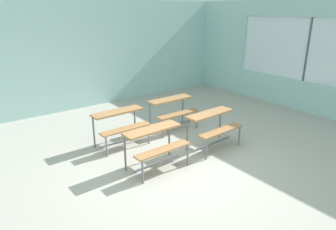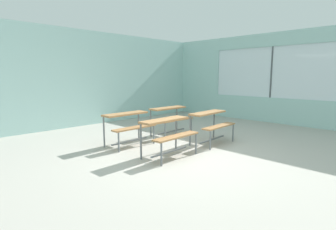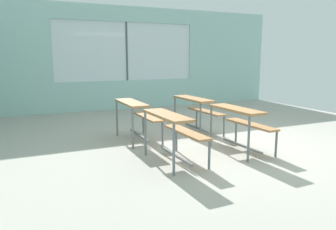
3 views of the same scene
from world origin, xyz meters
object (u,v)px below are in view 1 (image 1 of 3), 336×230
desk_bench_r0c0 (156,139)px  desk_bench_r0c1 (213,122)px  desk_bench_r1c1 (173,107)px  desk_bench_r1c0 (120,120)px

desk_bench_r0c0 → desk_bench_r0c1: (1.44, -0.01, 0.00)m
desk_bench_r0c0 → desk_bench_r1c1: size_ratio=1.00×
desk_bench_r0c0 → desk_bench_r1c1: 1.91m
desk_bench_r0c1 → desk_bench_r1c0: same height
desk_bench_r0c1 → desk_bench_r1c1: size_ratio=1.02×
desk_bench_r1c1 → desk_bench_r1c0: bearing=-177.0°
desk_bench_r0c0 → desk_bench_r1c1: same height
desk_bench_r0c0 → desk_bench_r1c1: bearing=41.6°
desk_bench_r0c1 → desk_bench_r1c1: bearing=89.0°
desk_bench_r0c0 → desk_bench_r1c0: 1.24m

